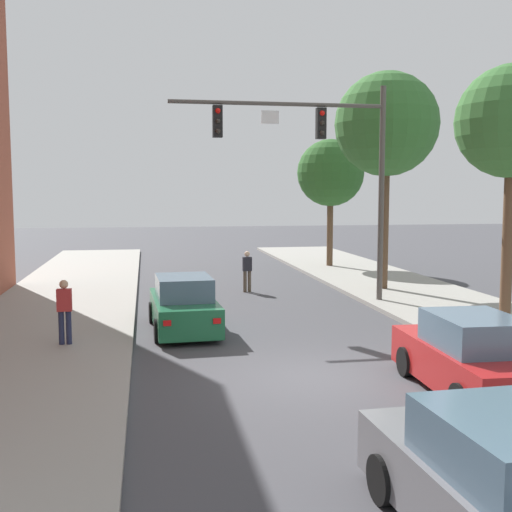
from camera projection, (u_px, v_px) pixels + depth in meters
ground_plane at (318, 377)px, 13.56m from camera, size 120.00×120.00×0.00m
sidewalk_left at (1, 390)px, 12.43m from camera, size 5.00×60.00×0.15m
traffic_signal_mast at (322, 151)px, 21.62m from camera, size 7.53×0.38×7.50m
car_lead_green at (184, 306)px, 18.03m from camera, size 1.98×4.31×1.60m
car_following_red at (471, 358)px, 12.36m from camera, size 1.96×4.30×1.60m
car_third_grey at (503, 492)px, 6.86m from camera, size 1.95×4.29×1.60m
pedestrian_sidewalk_left_walker at (65, 309)px, 15.80m from camera, size 0.36×0.22×1.64m
pedestrian_crossing_road at (247, 269)px, 25.06m from camera, size 0.36×0.22×1.64m
fire_hydrant at (504, 335)px, 15.29m from camera, size 0.48×0.24×0.72m
street_tree_nearest at (512, 123)px, 17.79m from camera, size 3.22×3.22×7.44m
street_tree_second at (387, 125)px, 24.49m from camera, size 4.06×4.06×8.50m
street_tree_third at (331, 173)px, 32.47m from camera, size 3.46×3.46×6.56m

